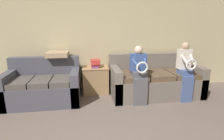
# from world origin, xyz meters

# --- Properties ---
(wall_back) EXTENTS (7.66, 0.06, 2.55)m
(wall_back) POSITION_xyz_m (0.00, 2.71, 1.27)
(wall_back) COLOR #C6B789
(wall_back) RESTS_ON ground_plane
(couch_main) EXTENTS (2.02, 0.97, 0.91)m
(couch_main) POSITION_xyz_m (1.46, 2.14, 0.33)
(couch_main) COLOR #70665B
(couch_main) RESTS_ON ground_plane
(couch_side) EXTENTS (1.47, 0.88, 0.91)m
(couch_side) POSITION_xyz_m (-0.99, 2.09, 0.33)
(couch_side) COLOR #4C4C56
(couch_side) RESTS_ON ground_plane
(child_left_seated) EXTENTS (0.33, 0.37, 1.18)m
(child_left_seated) POSITION_xyz_m (0.96, 1.72, 0.65)
(child_left_seated) COLOR #56565B
(child_left_seated) RESTS_ON ground_plane
(child_right_seated) EXTENTS (0.28, 0.37, 1.24)m
(child_right_seated) POSITION_xyz_m (1.96, 1.73, 0.68)
(child_right_seated) COLOR #475B8E
(child_right_seated) RESTS_ON ground_plane
(side_shelf) EXTENTS (0.60, 0.48, 0.63)m
(side_shelf) POSITION_xyz_m (0.11, 2.42, 0.32)
(side_shelf) COLOR #9E7A51
(side_shelf) RESTS_ON ground_plane
(book_stack) EXTENTS (0.21, 0.31, 0.17)m
(book_stack) POSITION_xyz_m (0.11, 2.42, 0.72)
(book_stack) COLOR #7A4284
(book_stack) RESTS_ON side_shelf
(throw_pillow) EXTENTS (0.46, 0.46, 0.10)m
(throw_pillow) POSITION_xyz_m (-0.71, 2.39, 0.96)
(throw_pillow) COLOR tan
(throw_pillow) RESTS_ON couch_side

